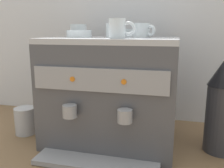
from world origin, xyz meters
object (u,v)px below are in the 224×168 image
object	(u,v)px
espresso_machine	(112,91)
ceramic_bowl_1	(126,33)
milk_pitcher	(25,121)
ceramic_cup_1	(79,31)
ceramic_bowl_0	(79,34)
ceramic_cup_3	(118,29)
ceramic_cup_2	(113,30)
ceramic_cup_0	(143,30)

from	to	relation	value
espresso_machine	ceramic_bowl_1	distance (m)	0.30
milk_pitcher	espresso_machine	bearing A→B (deg)	5.17
espresso_machine	ceramic_cup_1	distance (m)	0.35
espresso_machine	ceramic_cup_1	xyz separation A→B (m)	(-0.20, 0.09, 0.28)
ceramic_cup_1	milk_pitcher	xyz separation A→B (m)	(-0.25, -0.13, -0.45)
ceramic_cup_1	ceramic_bowl_0	size ratio (longest dim) A/B	1.01
ceramic_cup_3	milk_pitcher	bearing A→B (deg)	172.72
ceramic_cup_2	ceramic_bowl_1	world-z (taller)	ceramic_cup_2
ceramic_cup_1	espresso_machine	bearing A→B (deg)	-25.22
ceramic_cup_3	ceramic_cup_2	bearing A→B (deg)	112.21
ceramic_cup_3	ceramic_bowl_0	size ratio (longest dim) A/B	0.93
ceramic_cup_0	ceramic_cup_2	world-z (taller)	same
ceramic_cup_3	ceramic_cup_1	bearing A→B (deg)	141.73
ceramic_cup_0	ceramic_bowl_1	bearing A→B (deg)	135.16
ceramic_cup_2	ceramic_bowl_0	xyz separation A→B (m)	(-0.15, -0.04, -0.02)
ceramic_bowl_1	milk_pitcher	size ratio (longest dim) A/B	0.70
ceramic_cup_0	ceramic_cup_3	bearing A→B (deg)	-119.69
ceramic_cup_0	ceramic_bowl_1	xyz separation A→B (m)	(-0.09, 0.09, -0.01)
ceramic_cup_0	milk_pitcher	xyz separation A→B (m)	(-0.58, -0.07, -0.45)
ceramic_cup_0	ceramic_bowl_0	size ratio (longest dim) A/B	0.89
ceramic_cup_0	ceramic_cup_1	world-z (taller)	ceramic_cup_0
ceramic_cup_0	milk_pitcher	size ratio (longest dim) A/B	0.75
ceramic_bowl_0	ceramic_bowl_1	size ratio (longest dim) A/B	1.20
espresso_machine	ceramic_cup_1	bearing A→B (deg)	154.78
ceramic_bowl_0	espresso_machine	bearing A→B (deg)	4.34
ceramic_cup_1	ceramic_cup_3	distance (m)	0.32
ceramic_cup_2	ceramic_cup_1	bearing A→B (deg)	161.51
ceramic_cup_1	ceramic_cup_3	size ratio (longest dim) A/B	1.08
ceramic_cup_1	ceramic_bowl_0	distance (m)	0.11
espresso_machine	milk_pitcher	size ratio (longest dim) A/B	4.27
espresso_machine	ceramic_cup_1	world-z (taller)	ceramic_cup_1
espresso_machine	ceramic_cup_0	size ratio (longest dim) A/B	5.71
espresso_machine	ceramic_cup_1	size ratio (longest dim) A/B	5.04
ceramic_cup_1	ceramic_bowl_1	bearing A→B (deg)	8.77
ceramic_bowl_1	ceramic_cup_1	bearing A→B (deg)	-171.23
ceramic_cup_0	ceramic_cup_1	bearing A→B (deg)	169.89
ceramic_cup_0	ceramic_cup_3	world-z (taller)	ceramic_cup_3
espresso_machine	ceramic_bowl_1	world-z (taller)	ceramic_bowl_1
ceramic_cup_1	ceramic_bowl_1	xyz separation A→B (m)	(0.23, 0.04, -0.01)
espresso_machine	ceramic_cup_2	bearing A→B (deg)	90.02
ceramic_cup_2	ceramic_bowl_1	distance (m)	0.11
espresso_machine	ceramic_cup_2	distance (m)	0.28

